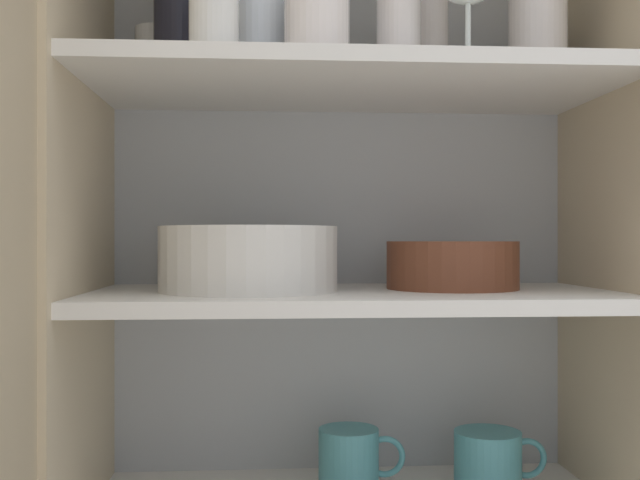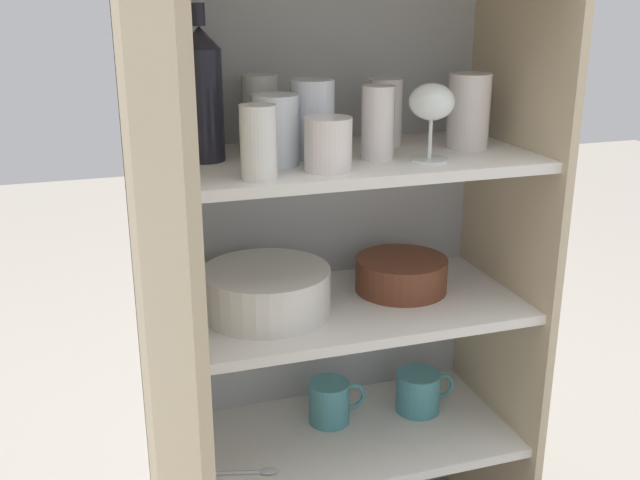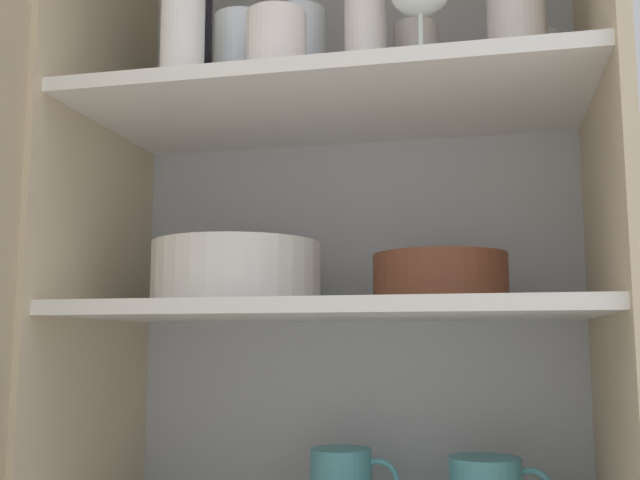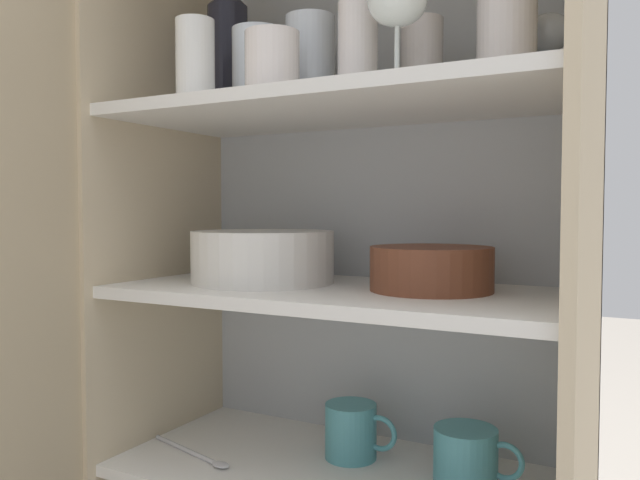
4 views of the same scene
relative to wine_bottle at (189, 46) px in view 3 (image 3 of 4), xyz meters
The scene contains 18 objects.
cupboard_back_panel 0.49m from the wine_bottle, 30.44° to the left, with size 0.76×0.02×1.26m, color #B2B7BC.
cupboard_side_left 0.42m from the wine_bottle, 162.63° to the right, with size 0.02×0.39×1.26m, color #CCB793.
cupboard_side_right 0.74m from the wine_bottle, ahead, with size 0.02×0.39×1.26m, color #CCB793.
shelf_board_middle 0.50m from the wine_bottle, ahead, with size 0.73×0.35×0.02m, color white.
shelf_board_upper 0.28m from the wine_bottle, ahead, with size 0.73×0.35×0.02m, color white.
tumbler_glass_0 0.25m from the wine_bottle, 37.34° to the right, with size 0.08×0.08×0.09m.
tumbler_glass_1 0.51m from the wine_bottle, ahead, with size 0.08×0.08×0.14m.
tumbler_glass_2 0.11m from the wine_bottle, 121.62° to the left, with size 0.07×0.07×0.09m.
tumbler_glass_3 0.32m from the wine_bottle, 15.83° to the right, with size 0.06×0.06×0.13m.
tumbler_glass_4 0.20m from the wine_bottle, 10.54° to the right, with size 0.08×0.08×0.14m.
tumbler_glass_5 0.37m from the wine_bottle, ahead, with size 0.07×0.07×0.13m.
tumbler_glass_6 0.15m from the wine_bottle, 32.84° to the right, with size 0.08×0.08×0.12m.
tumbler_glass_7 0.15m from the wine_bottle, 28.59° to the left, with size 0.07×0.07×0.14m.
tumbler_glass_8 0.19m from the wine_bottle, 70.03° to the right, with size 0.06×0.06×0.12m.
wine_glass_1 0.56m from the wine_bottle, ahead, with size 0.07×0.07×0.12m.
wine_bottle is the anchor object (origin of this frame).
plate_stack_white 0.39m from the wine_bottle, 20.32° to the right, with size 0.25×0.25×0.09m.
mixing_bowl_large 0.55m from the wine_bottle, ahead, with size 0.19×0.19×0.07m.
Camera 3 is at (0.21, -0.86, 0.56)m, focal length 42.00 mm.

